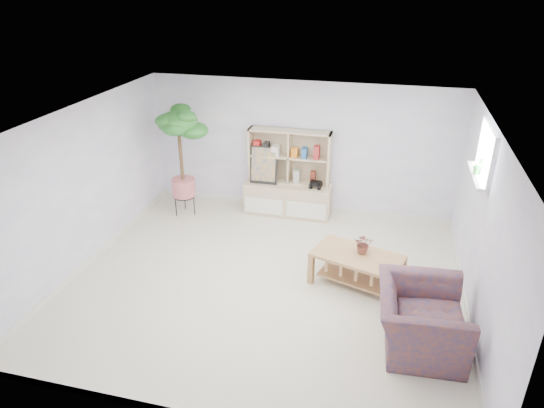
% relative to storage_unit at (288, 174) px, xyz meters
% --- Properties ---
extents(floor, '(5.50, 5.00, 0.01)m').
position_rel_storage_unit_xyz_m(floor, '(0.16, -2.24, -0.78)').
color(floor, beige).
rests_on(floor, ground).
extents(ceiling, '(5.50, 5.00, 0.01)m').
position_rel_storage_unit_xyz_m(ceiling, '(0.16, -2.24, 1.62)').
color(ceiling, white).
rests_on(ceiling, walls).
extents(walls, '(5.51, 5.01, 2.40)m').
position_rel_storage_unit_xyz_m(walls, '(0.16, -2.24, 0.42)').
color(walls, silver).
rests_on(walls, floor).
extents(baseboard, '(5.50, 5.00, 0.10)m').
position_rel_storage_unit_xyz_m(baseboard, '(0.16, -2.24, -0.73)').
color(baseboard, white).
rests_on(baseboard, floor).
extents(window, '(0.10, 0.98, 0.68)m').
position_rel_storage_unit_xyz_m(window, '(2.89, -1.64, 1.22)').
color(window, silver).
rests_on(window, walls).
extents(window_sill, '(0.14, 1.00, 0.04)m').
position_rel_storage_unit_xyz_m(window_sill, '(2.83, -1.64, 0.90)').
color(window_sill, white).
rests_on(window_sill, walls).
extents(storage_unit, '(1.57, 0.53, 1.57)m').
position_rel_storage_unit_xyz_m(storage_unit, '(0.00, 0.00, 0.00)').
color(storage_unit, tan).
rests_on(storage_unit, floor).
extents(poster, '(0.49, 0.12, 0.68)m').
position_rel_storage_unit_xyz_m(poster, '(-0.44, -0.05, 0.14)').
color(poster, yellow).
rests_on(poster, storage_unit).
extents(toy_truck, '(0.30, 0.22, 0.15)m').
position_rel_storage_unit_xyz_m(toy_truck, '(0.52, -0.06, -0.12)').
color(toy_truck, black).
rests_on(toy_truck, storage_unit).
extents(coffee_table, '(1.36, 1.00, 0.50)m').
position_rel_storage_unit_xyz_m(coffee_table, '(1.43, -2.00, -0.54)').
color(coffee_table, olive).
rests_on(coffee_table, floor).
extents(table_plant, '(0.27, 0.24, 0.29)m').
position_rel_storage_unit_xyz_m(table_plant, '(1.50, -1.94, -0.14)').
color(table_plant, '#165F22').
rests_on(table_plant, coffee_table).
extents(floor_tree, '(0.81, 0.81, 2.01)m').
position_rel_storage_unit_xyz_m(floor_tree, '(-1.84, -0.47, 0.22)').
color(floor_tree, '#2C7126').
rests_on(floor_tree, floor).
extents(armchair, '(1.07, 1.21, 0.85)m').
position_rel_storage_unit_xyz_m(armchair, '(2.26, -3.07, -0.36)').
color(armchair, navy).
rests_on(armchair, floor).
extents(sill_plant, '(0.14, 0.12, 0.24)m').
position_rel_storage_unit_xyz_m(sill_plant, '(2.83, -1.63, 1.04)').
color(sill_plant, '#2C7126').
rests_on(sill_plant, window_sill).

